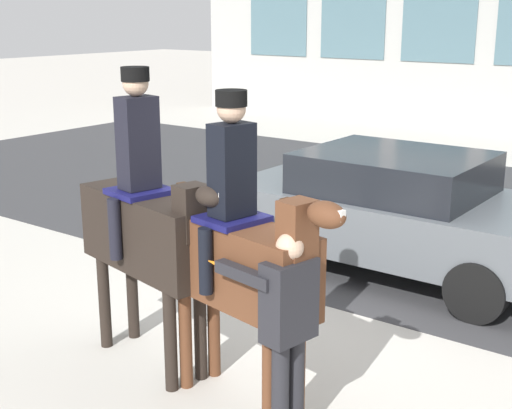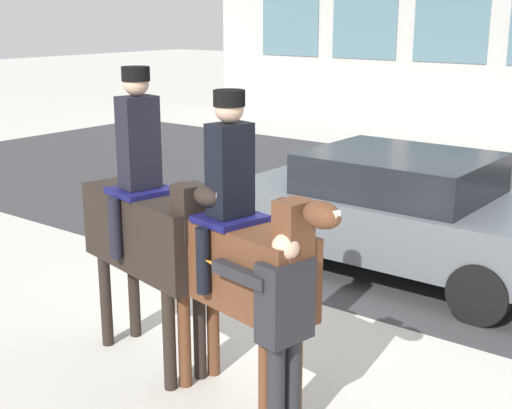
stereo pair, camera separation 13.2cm
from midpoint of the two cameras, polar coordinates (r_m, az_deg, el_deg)
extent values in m
plane|color=beige|center=(7.59, 2.26, -9.08)|extent=(80.00, 80.00, 0.00)
cube|color=#38383A|center=(11.60, 15.62, -0.97)|extent=(23.65, 8.50, 0.01)
cube|color=slate|center=(22.65, 1.61, 14.30)|extent=(2.08, 0.02, 1.95)
cube|color=slate|center=(21.27, 7.54, 14.12)|extent=(2.08, 0.02, 1.95)
cube|color=slate|center=(20.13, 14.21, 13.75)|extent=(2.08, 0.02, 1.95)
cube|color=black|center=(6.34, -9.33, -2.22)|extent=(1.59, 0.75, 0.67)
cylinder|color=black|center=(6.28, -5.09, -10.00)|extent=(0.11, 0.11, 0.91)
cylinder|color=black|center=(6.12, -7.45, -10.76)|extent=(0.11, 0.11, 0.91)
cylinder|color=black|center=(7.12, -10.39, -7.04)|extent=(0.11, 0.11, 0.91)
cylinder|color=black|center=(6.99, -12.56, -7.62)|extent=(0.11, 0.11, 0.91)
cube|color=black|center=(5.71, -5.87, -0.63)|extent=(0.25, 0.28, 0.45)
cube|color=#382314|center=(5.80, -6.56, -0.19)|extent=(0.06, 0.09, 0.41)
ellipsoid|color=black|center=(5.46, -4.36, 0.68)|extent=(0.32, 0.25, 0.17)
cube|color=silver|center=(5.39, -3.82, 0.71)|extent=(0.11, 0.07, 0.07)
cylinder|color=#382314|center=(7.04, -12.79, -1.57)|extent=(0.09, 0.09, 0.55)
cube|color=#14144C|center=(6.31, -9.84, 1.04)|extent=(0.55, 0.57, 0.05)
cube|color=black|center=(6.22, -10.02, 4.87)|extent=(0.28, 0.36, 0.80)
sphere|color=#D1A889|center=(6.15, -10.24, 9.53)|extent=(0.22, 0.22, 0.22)
cylinder|color=black|center=(6.14, -10.27, 10.24)|extent=(0.24, 0.24, 0.12)
cylinder|color=black|center=(6.52, -7.71, -1.04)|extent=(0.11, 0.11, 0.54)
cylinder|color=black|center=(6.25, -11.82, -1.94)|extent=(0.11, 0.11, 0.54)
cube|color=#59331E|center=(5.57, -2.08, -4.73)|extent=(1.49, 0.70, 0.65)
cylinder|color=#59331E|center=(5.64, 2.71, -13.10)|extent=(0.11, 0.11, 0.89)
cylinder|color=#59331E|center=(5.45, 0.35, -14.15)|extent=(0.11, 0.11, 0.89)
cylinder|color=#59331E|center=(6.33, -4.00, -9.82)|extent=(0.11, 0.11, 0.89)
cylinder|color=#59331E|center=(6.16, -6.28, -10.60)|extent=(0.11, 0.11, 0.89)
cube|color=#59331E|center=(5.02, 2.55, -2.62)|extent=(0.24, 0.28, 0.53)
cube|color=#382314|center=(5.09, 1.60, -2.10)|extent=(0.05, 0.09, 0.48)
ellipsoid|color=#59331E|center=(4.77, 4.87, -0.82)|extent=(0.34, 0.25, 0.19)
cube|color=silver|center=(4.71, 5.70, -0.82)|extent=(0.12, 0.07, 0.07)
cylinder|color=#382314|center=(6.17, -6.63, -3.88)|extent=(0.09, 0.09, 0.55)
cube|color=#14144C|center=(5.52, -2.59, -1.16)|extent=(0.51, 0.55, 0.05)
cube|color=black|center=(5.42, -2.64, 2.78)|extent=(0.28, 0.36, 0.71)
sphere|color=#D1A889|center=(5.34, -2.70, 7.68)|extent=(0.22, 0.22, 0.22)
cylinder|color=black|center=(5.33, -2.71, 8.50)|extent=(0.24, 0.24, 0.12)
cylinder|color=black|center=(5.77, -0.50, -3.33)|extent=(0.11, 0.11, 0.52)
cylinder|color=black|center=(5.44, -4.74, -4.53)|extent=(0.11, 0.11, 0.52)
cylinder|color=#232328|center=(5.36, 1.22, -15.01)|extent=(0.13, 0.13, 0.84)
cylinder|color=#232328|center=(5.46, 2.46, -14.42)|extent=(0.13, 0.13, 0.84)
cube|color=#232328|center=(5.09, 1.91, -7.68)|extent=(0.29, 0.43, 0.60)
sphere|color=#D1A889|center=(4.95, 1.95, -3.41)|extent=(0.20, 0.20, 0.20)
cube|color=#232328|center=(5.10, -1.70, -5.63)|extent=(0.56, 0.19, 0.09)
cone|color=orange|center=(5.35, -4.17, -4.66)|extent=(0.18, 0.08, 0.04)
cube|color=#51565B|center=(8.88, 11.05, -1.17)|extent=(4.21, 1.97, 0.66)
cube|color=black|center=(8.79, 10.62, 2.54)|extent=(2.11, 1.74, 0.48)
cylinder|color=black|center=(7.73, 16.75, -6.66)|extent=(0.66, 0.24, 0.66)
cylinder|color=black|center=(8.86, 0.73, -3.16)|extent=(0.66, 0.24, 0.66)
cylinder|color=black|center=(10.33, 6.63, -0.60)|extent=(0.66, 0.24, 0.66)
camera|label=1|loc=(0.07, -90.61, -0.16)|focal=50.00mm
camera|label=2|loc=(0.07, 89.39, 0.16)|focal=50.00mm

